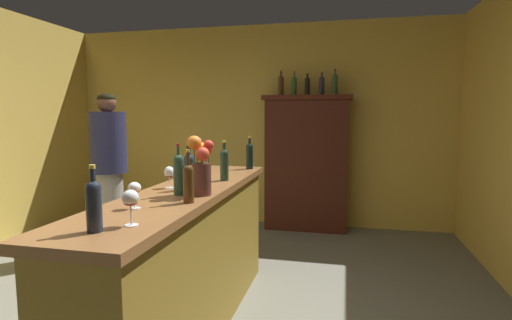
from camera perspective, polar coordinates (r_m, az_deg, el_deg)
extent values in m
cube|color=gold|center=(5.52, -0.06, 4.99)|extent=(5.32, 0.12, 2.70)
cube|color=olive|center=(2.80, -9.84, -14.85)|extent=(0.47, 2.31, 0.96)
cube|color=brown|center=(2.66, -10.05, -4.66)|extent=(0.53, 2.41, 0.05)
cube|color=#3D1910|center=(5.16, 7.28, -0.48)|extent=(1.05, 0.32, 1.74)
cube|color=#42170C|center=(5.13, 7.41, 8.90)|extent=(1.13, 0.38, 0.06)
cylinder|color=#1F3225|center=(2.94, -4.60, -1.03)|extent=(0.06, 0.06, 0.20)
sphere|color=#1F3225|center=(2.93, -4.61, 0.93)|extent=(0.06, 0.06, 0.06)
cylinder|color=#1F3225|center=(2.93, -4.62, 1.72)|extent=(0.02, 0.02, 0.08)
cylinder|color=gold|center=(2.92, -4.63, 2.66)|extent=(0.03, 0.03, 0.02)
cylinder|color=black|center=(3.57, -0.93, 0.30)|extent=(0.06, 0.06, 0.20)
sphere|color=black|center=(3.56, -0.94, 1.89)|extent=(0.06, 0.06, 0.06)
cylinder|color=black|center=(3.56, -0.94, 2.53)|extent=(0.02, 0.02, 0.08)
cylinder|color=gold|center=(3.56, -0.94, 3.30)|extent=(0.02, 0.02, 0.02)
cylinder|color=#264533|center=(2.44, -11.10, -2.49)|extent=(0.06, 0.06, 0.22)
sphere|color=#264533|center=(2.42, -11.16, 0.05)|extent=(0.06, 0.06, 0.06)
cylinder|color=#264533|center=(2.42, -11.18, 0.99)|extent=(0.02, 0.02, 0.08)
cylinder|color=#A91F29|center=(2.42, -11.20, 2.13)|extent=(0.02, 0.02, 0.02)
cylinder|color=#4A2F14|center=(2.22, -9.71, -3.79)|extent=(0.06, 0.06, 0.18)
sphere|color=#4A2F14|center=(2.21, -9.76, -1.45)|extent=(0.06, 0.06, 0.06)
cylinder|color=#4A2F14|center=(2.20, -9.78, -0.17)|extent=(0.02, 0.02, 0.10)
cylinder|color=gold|center=(2.19, -9.81, 1.32)|extent=(0.02, 0.02, 0.02)
cylinder|color=#1D2C3E|center=(2.61, -9.63, -2.07)|extent=(0.07, 0.07, 0.20)
sphere|color=#1D2C3E|center=(2.60, -9.67, 0.11)|extent=(0.07, 0.07, 0.07)
cylinder|color=#1D2C3E|center=(2.59, -9.69, 0.89)|extent=(0.03, 0.03, 0.07)
cylinder|color=black|center=(2.59, -9.71, 1.84)|extent=(0.03, 0.03, 0.02)
cylinder|color=#1D2535|center=(1.78, -22.32, -6.72)|extent=(0.06, 0.06, 0.18)
sphere|color=#1D2535|center=(1.76, -22.45, -3.81)|extent=(0.06, 0.06, 0.06)
cylinder|color=#1D2535|center=(1.76, -22.50, -2.49)|extent=(0.02, 0.02, 0.08)
cylinder|color=gold|center=(1.75, -22.57, -0.90)|extent=(0.03, 0.03, 0.02)
cylinder|color=white|center=(1.84, -17.55, -8.96)|extent=(0.06, 0.06, 0.00)
cylinder|color=white|center=(1.83, -17.59, -7.63)|extent=(0.01, 0.01, 0.08)
ellipsoid|color=white|center=(1.82, -17.68, -5.24)|extent=(0.07, 0.07, 0.07)
ellipsoid|color=maroon|center=(1.82, -17.65, -5.86)|extent=(0.06, 0.06, 0.03)
cylinder|color=white|center=(2.71, -12.36, -3.92)|extent=(0.06, 0.06, 0.00)
cylinder|color=white|center=(2.70, -12.37, -3.22)|extent=(0.01, 0.01, 0.06)
ellipsoid|color=white|center=(2.69, -12.41, -1.73)|extent=(0.07, 0.07, 0.08)
ellipsoid|color=maroon|center=(2.69, -12.40, -2.19)|extent=(0.05, 0.05, 0.03)
cylinder|color=white|center=(2.17, -17.05, -6.65)|extent=(0.06, 0.06, 0.00)
cylinder|color=white|center=(2.16, -17.09, -5.61)|extent=(0.01, 0.01, 0.08)
ellipsoid|color=white|center=(2.14, -17.15, -3.83)|extent=(0.07, 0.07, 0.06)
ellipsoid|color=maroon|center=(2.15, -17.13, -4.27)|extent=(0.06, 0.06, 0.02)
cylinder|color=#532F2A|center=(2.42, -7.86, -2.77)|extent=(0.12, 0.12, 0.19)
cylinder|color=#38602D|center=(2.39, -6.83, -0.11)|extent=(0.01, 0.01, 0.19)
sphere|color=red|center=(2.38, -6.86, 2.14)|extent=(0.06, 0.06, 0.06)
cylinder|color=#38602D|center=(2.44, -7.17, -0.31)|extent=(0.01, 0.01, 0.16)
sphere|color=#C44621|center=(2.43, -7.19, 1.57)|extent=(0.08, 0.08, 0.08)
cylinder|color=#38602D|center=(2.44, -7.87, -0.27)|extent=(0.01, 0.01, 0.17)
sphere|color=gold|center=(2.43, -7.90, 1.66)|extent=(0.07, 0.07, 0.07)
cylinder|color=#38602D|center=(2.41, -8.49, 0.14)|extent=(0.01, 0.01, 0.21)
sphere|color=#D24086|center=(2.40, -8.53, 2.61)|extent=(0.06, 0.06, 0.06)
cylinder|color=#38602D|center=(2.38, -8.87, 0.02)|extent=(0.01, 0.01, 0.20)
sphere|color=orange|center=(2.37, -8.91, 2.48)|extent=(0.08, 0.08, 0.08)
cylinder|color=#38602D|center=(2.36, -7.70, -0.83)|extent=(0.01, 0.01, 0.14)
sphere|color=red|center=(2.35, -7.72, 0.85)|extent=(0.08, 0.08, 0.08)
cylinder|color=white|center=(2.88, -9.29, -3.16)|extent=(0.19, 0.19, 0.01)
cylinder|color=#442C19|center=(5.18, 3.61, 10.43)|extent=(0.07, 0.07, 0.21)
sphere|color=#442C19|center=(5.19, 3.62, 11.62)|extent=(0.07, 0.07, 0.07)
cylinder|color=#442C19|center=(5.19, 3.62, 12.10)|extent=(0.03, 0.03, 0.09)
cylinder|color=#B4241F|center=(5.20, 3.63, 12.67)|extent=(0.03, 0.03, 0.02)
cylinder|color=#274D27|center=(5.15, 5.54, 10.38)|extent=(0.06, 0.06, 0.20)
sphere|color=#274D27|center=(5.16, 5.55, 11.51)|extent=(0.06, 0.06, 0.06)
cylinder|color=#274D27|center=(5.17, 5.55, 11.98)|extent=(0.02, 0.02, 0.09)
cylinder|color=red|center=(5.17, 5.56, 12.54)|extent=(0.02, 0.02, 0.02)
cylinder|color=black|center=(5.13, 7.41, 10.30)|extent=(0.07, 0.07, 0.19)
sphere|color=black|center=(5.14, 7.43, 11.37)|extent=(0.07, 0.07, 0.07)
cylinder|color=black|center=(5.15, 7.43, 11.83)|extent=(0.03, 0.03, 0.08)
cylinder|color=gold|center=(5.15, 7.44, 12.37)|extent=(0.03, 0.03, 0.02)
cylinder|color=#24223D|center=(5.12, 9.45, 10.32)|extent=(0.07, 0.07, 0.20)
sphere|color=#24223D|center=(5.13, 9.47, 11.43)|extent=(0.07, 0.07, 0.07)
cylinder|color=#24223D|center=(5.13, 9.48, 11.90)|extent=(0.02, 0.02, 0.08)
cylinder|color=gold|center=(5.14, 9.49, 12.45)|extent=(0.03, 0.03, 0.02)
cylinder|color=#26472A|center=(5.11, 11.32, 10.44)|extent=(0.07, 0.07, 0.23)
sphere|color=#26472A|center=(5.12, 11.35, 11.70)|extent=(0.07, 0.07, 0.07)
cylinder|color=#26472A|center=(5.13, 11.36, 12.14)|extent=(0.02, 0.02, 0.08)
cylinder|color=black|center=(5.13, 11.37, 12.67)|extent=(0.02, 0.02, 0.02)
cylinder|color=gray|center=(4.68, -20.17, -6.99)|extent=(0.28, 0.28, 0.87)
cylinder|color=#252748|center=(4.57, -20.54, 2.40)|extent=(0.38, 0.38, 0.66)
sphere|color=brown|center=(4.56, -20.75, 7.70)|extent=(0.21, 0.21, 0.21)
ellipsoid|color=black|center=(4.56, -20.78, 8.28)|extent=(0.20, 0.20, 0.11)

